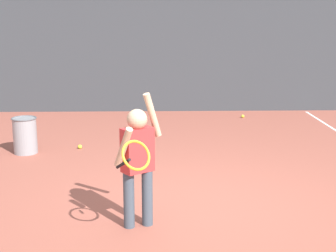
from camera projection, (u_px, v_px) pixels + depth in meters
The scene contains 7 objects.
ground_plane at pixel (198, 208), 5.41m from camera, with size 20.00×20.00×0.00m, color #9E5142.
back_fence_windscreen at pixel (176, 42), 10.63m from camera, with size 12.33×0.08×3.04m, color #383D42.
fence_post_1 at pixel (176, 39), 10.67m from camera, with size 0.09×0.09×3.19m, color slate.
tennis_player at pixel (138, 158), 4.77m from camera, with size 0.49×0.84×1.35m.
ball_hopper at pixel (25, 135), 7.52m from camera, with size 0.38×0.38×0.56m.
tennis_ball_2 at pixel (80, 147), 7.82m from camera, with size 0.07×0.07×0.07m, color #CCE033.
tennis_ball_4 at pixel (243, 116), 10.21m from camera, with size 0.07×0.07×0.07m, color #CCE033.
Camera 1 is at (-0.47, -5.07, 2.08)m, focal length 52.20 mm.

